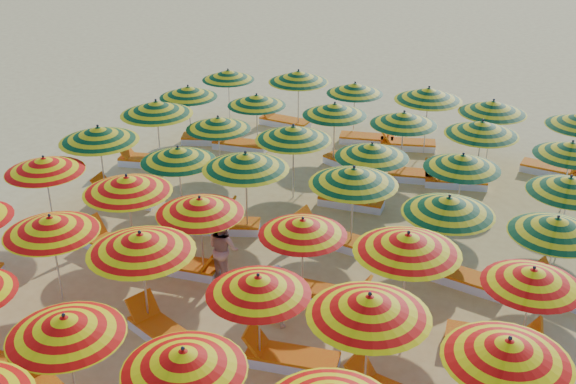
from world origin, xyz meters
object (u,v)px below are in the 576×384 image
(umbrella_24, at_px, (99,134))
(umbrella_37, at_px, (257,100))
(umbrella_30, at_px, (156,108))
(lounger_28, at_px, (284,121))
(umbrella_38, at_px, (335,109))
(umbrella_45, at_px, (429,94))
(umbrella_9, at_px, (184,360))
(beachgoer_a, at_px, (277,296))
(umbrella_32, at_px, (293,133))
(lounger_30, at_px, (406,144))
(umbrella_43, at_px, (298,76))
(umbrella_39, at_px, (404,118))
(lounger_18, at_px, (329,237))
(umbrella_20, at_px, (200,206))
(umbrella_35, at_px, (570,185))
(umbrella_13, at_px, (51,225))
(lounger_23, at_px, (210,138))
(lounger_13, at_px, (330,296))
(umbrella_46, at_px, (493,107))
(lounger_29, at_px, (368,139))
(umbrella_41, at_px, (572,149))
(umbrella_19, at_px, (127,184))
(umbrella_8, at_px, (65,326))
(umbrella_40, at_px, (482,128))
(beachgoer_b, at_px, (223,248))
(umbrella_28, at_px, (449,205))
(lounger_14, at_px, (493,340))
(umbrella_36, at_px, (188,92))
(lounger_27, at_px, (454,181))
(lounger_17, at_px, (223,225))
(umbrella_44, at_px, (355,88))
(lounger_26, at_px, (420,176))
(lounger_8, at_px, (290,358))
(lounger_20, at_px, (570,297))
(lounger_12, at_px, (184,266))
(lounger_16, at_px, (203,217))
(lounger_22, at_px, (349,201))
(lounger_11, at_px, (112,246))
(umbrella_25, at_px, (178,155))
(lounger_2, at_px, (0,367))
(umbrella_15, at_px, (258,285))
(umbrella_18, at_px, (44,165))
(umbrella_33, at_px, (372,151))
(lounger_24, at_px, (239,144))
(umbrella_26, at_px, (246,161))
(umbrella_16, at_px, (369,306))
(lounger_31, at_px, (553,170))
(lounger_19, at_px, (464,278))
(lounger_7, at_px, (164,333))
(lounger_25, at_px, (352,164))

(umbrella_24, xyz_separation_m, umbrella_37, (2.07, 4.82, -0.26))
(umbrella_30, bearing_deg, lounger_28, 71.08)
(umbrella_38, relative_size, umbrella_45, 1.14)
(umbrella_9, height_order, beachgoer_a, umbrella_9)
(umbrella_9, height_order, umbrella_32, umbrella_32)
(lounger_30, bearing_deg, umbrella_43, -18.05)
(umbrella_39, xyz_separation_m, lounger_18, (-0.40, -4.42, -1.61))
(umbrella_20, height_order, umbrella_43, umbrella_43)
(umbrella_9, height_order, umbrella_35, umbrella_9)
(umbrella_13, height_order, umbrella_32, umbrella_32)
(umbrella_13, relative_size, umbrella_24, 0.82)
(lounger_23, bearing_deg, lounger_13, -66.11)
(umbrella_46, relative_size, lounger_29, 1.18)
(umbrella_35, height_order, umbrella_41, umbrella_35)
(umbrella_19, distance_m, lounger_30, 9.95)
(umbrella_8, xyz_separation_m, umbrella_40, (4.19, 11.49, 0.06))
(umbrella_38, bearing_deg, beachgoer_b, -88.63)
(umbrella_28, distance_m, lounger_14, 2.94)
(umbrella_36, bearing_deg, lounger_27, 2.41)
(lounger_17, bearing_deg, umbrella_44, -117.97)
(umbrella_20, xyz_separation_m, lounger_26, (2.92, 6.96, -1.61))
(lounger_8, distance_m, lounger_20, 6.18)
(lounger_18, xyz_separation_m, lounger_20, (5.52, -0.22, 0.00))
(lounger_12, distance_m, lounger_23, 7.71)
(umbrella_8, height_order, lounger_16, umbrella_8)
(lounger_16, height_order, lounger_22, same)
(umbrella_32, bearing_deg, lounger_27, 34.68)
(umbrella_19, distance_m, lounger_11, 1.81)
(umbrella_25, relative_size, lounger_2, 1.15)
(umbrella_15, height_order, lounger_22, umbrella_15)
(lounger_12, relative_size, lounger_18, 1.01)
(umbrella_18, bearing_deg, umbrella_44, 63.17)
(lounger_8, height_order, beachgoer_a, beachgoer_a)
(umbrella_33, bearing_deg, lounger_24, 155.16)
(umbrella_26, bearing_deg, umbrella_35, 17.79)
(umbrella_16, height_order, lounger_11, umbrella_16)
(umbrella_35, height_order, lounger_23, umbrella_35)
(umbrella_39, bearing_deg, umbrella_41, -3.87)
(lounger_14, bearing_deg, lounger_27, 100.76)
(umbrella_13, relative_size, lounger_27, 1.20)
(umbrella_32, relative_size, lounger_22, 1.26)
(lounger_31, bearing_deg, beachgoer_b, -119.05)
(umbrella_8, height_order, umbrella_28, umbrella_28)
(lounger_23, bearing_deg, lounger_19, -49.28)
(lounger_23, bearing_deg, lounger_7, -86.37)
(umbrella_39, height_order, lounger_25, umbrella_39)
(umbrella_35, distance_m, lounger_7, 9.45)
(lounger_2, bearing_deg, umbrella_18, 119.57)
(umbrella_20, bearing_deg, umbrella_15, -40.55)
(umbrella_9, relative_size, umbrella_36, 1.04)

